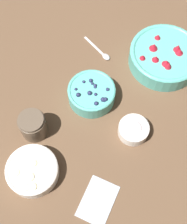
{
  "coord_description": "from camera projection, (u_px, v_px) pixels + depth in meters",
  "views": [
    {
      "loc": [
        0.43,
        0.19,
        0.94
      ],
      "look_at": [
        0.02,
        0.04,
        0.04
      ],
      "focal_mm": 50.0,
      "sensor_mm": 36.0,
      "label": 1
    }
  ],
  "objects": [
    {
      "name": "bowl_bananas",
      "position": [
        32.0,
        171.0,
        0.93
      ],
      "size": [
        0.16,
        0.16,
        0.05
      ],
      "color": "white",
      "rests_on": "ground_plane"
    },
    {
      "name": "bowl_cream",
      "position": [
        134.0,
        129.0,
        0.99
      ],
      "size": [
        0.1,
        0.1,
        0.05
      ],
      "color": "white",
      "rests_on": "ground_plane"
    },
    {
      "name": "bowl_blueberries",
      "position": [
        92.0,
        93.0,
        1.04
      ],
      "size": [
        0.16,
        0.16,
        0.07
      ],
      "color": "#56B7A8",
      "rests_on": "ground_plane"
    },
    {
      "name": "bowl_strawberries",
      "position": [
        165.0,
        56.0,
        1.1
      ],
      "size": [
        0.25,
        0.25,
        0.09
      ],
      "color": "#56B7A8",
      "rests_on": "ground_plane"
    },
    {
      "name": "spoon",
      "position": [
        101.0,
        53.0,
        1.15
      ],
      "size": [
        0.08,
        0.13,
        0.01
      ],
      "color": "silver",
      "rests_on": "ground_plane"
    },
    {
      "name": "ground_plane",
      "position": [
        84.0,
        107.0,
        1.05
      ],
      "size": [
        4.0,
        4.0,
        0.0
      ],
      "primitive_type": "plane",
      "color": "brown"
    },
    {
      "name": "napkin",
      "position": [
        98.0,
        201.0,
        0.92
      ],
      "size": [
        0.14,
        0.1,
        0.01
      ],
      "color": "#B2BCC6",
      "rests_on": "ground_plane"
    },
    {
      "name": "jar_chocolate",
      "position": [
        33.0,
        126.0,
        0.98
      ],
      "size": [
        0.09,
        0.09,
        0.09
      ],
      "color": "brown",
      "rests_on": "ground_plane"
    }
  ]
}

